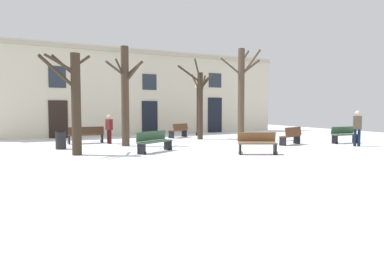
# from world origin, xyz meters

# --- Properties ---
(ground_plane) EXTENTS (34.77, 34.77, 0.00)m
(ground_plane) POSITION_xyz_m (0.00, 0.00, 0.00)
(ground_plane) COLOR white
(building_facade) EXTENTS (21.73, 0.60, 6.11)m
(building_facade) POSITION_xyz_m (0.00, 9.44, 3.12)
(building_facade) COLOR beige
(building_facade) RESTS_ON ground
(tree_left_of_center) EXTENTS (2.21, 1.84, 4.80)m
(tree_left_of_center) POSITION_xyz_m (1.88, 4.64, 2.37)
(tree_left_of_center) COLOR #382B1E
(tree_left_of_center) RESTS_ON ground
(tree_foreground) EXTENTS (2.90, 2.13, 5.57)m
(tree_foreground) POSITION_xyz_m (3.80, 2.96, 2.94)
(tree_foreground) COLOR #4C3D2D
(tree_foreground) RESTS_ON ground
(tree_right_of_center) EXTENTS (2.02, 1.41, 4.99)m
(tree_right_of_center) POSITION_xyz_m (-3.13, 3.07, 2.65)
(tree_right_of_center) COLOR #423326
(tree_right_of_center) RESTS_ON ground
(tree_center) EXTENTS (2.07, 1.85, 4.16)m
(tree_center) POSITION_xyz_m (-5.77, 0.80, 2.26)
(tree_center) COLOR #382B1E
(tree_center) RESTS_ON ground
(streetlamp) EXTENTS (0.30, 0.30, 3.78)m
(streetlamp) POSITION_xyz_m (2.95, 7.11, 2.31)
(streetlamp) COLOR black
(streetlamp) RESTS_ON ground
(litter_bin) EXTENTS (0.49, 0.49, 0.84)m
(litter_bin) POSITION_xyz_m (-6.18, 3.14, 0.42)
(litter_bin) COLOR black
(litter_bin) RESTS_ON ground
(bench_far_corner) EXTENTS (1.89, 0.46, 0.92)m
(bench_far_corner) POSITION_xyz_m (-4.78, 5.14, 0.48)
(bench_far_corner) COLOR #3D2819
(bench_far_corner) RESTS_ON ground
(bench_back_to_back_left) EXTENTS (1.62, 1.14, 0.91)m
(bench_back_to_back_left) POSITION_xyz_m (1.02, -2.24, 0.46)
(bench_back_to_back_left) COLOR brown
(bench_back_to_back_left) RESTS_ON ground
(bench_facing_shops) EXTENTS (1.59, 0.87, 0.94)m
(bench_facing_shops) POSITION_xyz_m (4.77, -0.17, 0.47)
(bench_facing_shops) COLOR #51331E
(bench_facing_shops) RESTS_ON ground
(bench_by_litter_bin) EXTENTS (1.87, 1.36, 0.91)m
(bench_by_litter_bin) POSITION_xyz_m (-2.59, 0.28, 0.47)
(bench_by_litter_bin) COLOR #2D4C33
(bench_by_litter_bin) RESTS_ON ground
(bench_near_lamp) EXTENTS (1.56, 1.17, 0.91)m
(bench_near_lamp) POSITION_xyz_m (1.17, 6.27, 0.46)
(bench_near_lamp) COLOR #51331E
(bench_near_lamp) RESTS_ON ground
(bench_near_center_tree) EXTENTS (1.63, 0.61, 0.91)m
(bench_near_center_tree) POSITION_xyz_m (7.94, -0.84, 0.47)
(bench_near_center_tree) COLOR #2D4C33
(bench_near_center_tree) RESTS_ON ground
(person_strolling) EXTENTS (0.34, 0.43, 1.56)m
(person_strolling) POSITION_xyz_m (-3.68, 4.46, 0.85)
(person_strolling) COLOR #350F0F
(person_strolling) RESTS_ON ground
(person_near_bench) EXTENTS (0.42, 0.43, 1.79)m
(person_near_bench) POSITION_xyz_m (7.25, -2.12, 1.01)
(person_near_bench) COLOR black
(person_near_bench) RESTS_ON ground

